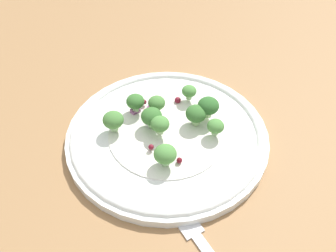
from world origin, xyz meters
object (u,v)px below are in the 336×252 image
at_px(broccoli_floret_0, 217,127).
at_px(broccoli_floret_2, 158,103).
at_px(broccoli_floret_1, 197,114).
at_px(plate, 168,135).

bearing_deg(broccoli_floret_0, broccoli_floret_2, 150.25).
relative_size(broccoli_floret_0, broccoli_floret_1, 0.79).
relative_size(plate, broccoli_floret_1, 9.44).
bearing_deg(broccoli_floret_1, plate, -156.97).
xyz_separation_m(plate, broccoli_floret_1, (0.04, 0.02, 0.02)).
bearing_deg(broccoli_floret_0, broccoli_floret_1, 138.29).
xyz_separation_m(broccoli_floret_1, broccoli_floret_2, (-0.05, 0.02, -0.00)).
xyz_separation_m(broccoli_floret_0, broccoli_floret_1, (-0.02, 0.02, 0.00)).
height_order(broccoli_floret_0, broccoli_floret_2, broccoli_floret_2).
bearing_deg(broccoli_floret_0, plate, 175.25).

